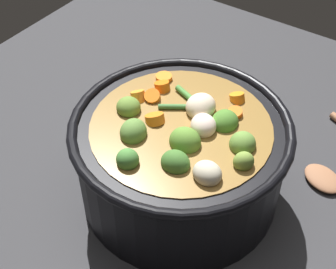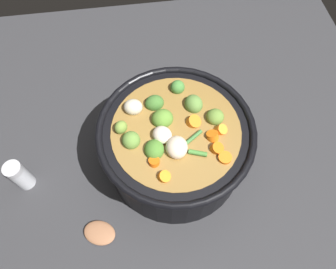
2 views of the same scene
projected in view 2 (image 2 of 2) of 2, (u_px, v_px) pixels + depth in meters
ground_plane at (175, 159)px, 0.72m from camera, size 1.10×1.10×0.00m
cooking_pot at (175, 144)px, 0.65m from camera, size 0.32×0.32×0.17m
wooden_spoon at (89, 259)px, 0.61m from camera, size 0.20×0.20×0.01m
salt_shaker at (20, 175)px, 0.66m from camera, size 0.04×0.04×0.08m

